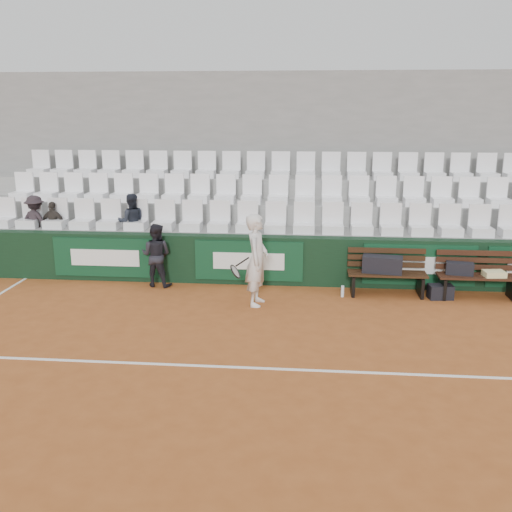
{
  "coord_description": "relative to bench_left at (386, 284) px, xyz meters",
  "views": [
    {
      "loc": [
        0.97,
        -7.3,
        3.54
      ],
      "look_at": [
        0.08,
        2.4,
        1.0
      ],
      "focal_mm": 40.0,
      "sensor_mm": 36.0,
      "label": 1
    }
  ],
  "objects": [
    {
      "name": "tennis_player",
      "position": [
        -2.46,
        -0.78,
        0.62
      ],
      "size": [
        0.73,
        0.66,
        1.7
      ],
      "color": "silver",
      "rests_on": "ground"
    },
    {
      "name": "back_barrier",
      "position": [
        -2.46,
        0.53,
        0.28
      ],
      "size": [
        18.0,
        0.34,
        1.0
      ],
      "color": "black",
      "rests_on": "ground"
    },
    {
      "name": "seat_row_mid",
      "position": [
        -2.53,
        1.94,
        1.54
      ],
      "size": [
        11.9,
        0.44,
        0.63
      ],
      "primitive_type": "cube",
      "color": "white",
      "rests_on": "grandstand_tier_mid"
    },
    {
      "name": "spectator_a",
      "position": [
        -7.5,
        1.04,
        1.35
      ],
      "size": [
        0.83,
        0.61,
        1.14
      ],
      "primitive_type": "imported",
      "rotation": [
        0.0,
        0.0,
        2.86
      ],
      "color": "black",
      "rests_on": "grandstand_tier_front"
    },
    {
      "name": "seat_row_back",
      "position": [
        -2.53,
        2.89,
        1.99
      ],
      "size": [
        11.9,
        0.44,
        0.63
      ],
      "primitive_type": "cube",
      "color": "white",
      "rests_on": "grandstand_tier_back"
    },
    {
      "name": "ball_kid",
      "position": [
        -4.6,
        0.17,
        0.42
      ],
      "size": [
        0.7,
        0.58,
        1.3
      ],
      "primitive_type": "imported",
      "rotation": [
        0.0,
        0.0,
        2.99
      ],
      "color": "black",
      "rests_on": "ground"
    },
    {
      "name": "ground",
      "position": [
        -2.53,
        -3.46,
        -0.23
      ],
      "size": [
        80.0,
        80.0,
        0.0
      ],
      "primitive_type": "plane",
      "color": "#9F5124",
      "rests_on": "ground"
    },
    {
      "name": "spectator_c",
      "position": [
        -5.35,
        1.04,
        1.38
      ],
      "size": [
        0.69,
        0.6,
        1.21
      ],
      "primitive_type": "imported",
      "rotation": [
        0.0,
        0.0,
        3.42
      ],
      "color": "black",
      "rests_on": "grandstand_tier_front"
    },
    {
      "name": "seat_row_front",
      "position": [
        -2.53,
        0.99,
        1.09
      ],
      "size": [
        11.9,
        0.44,
        0.63
      ],
      "primitive_type": "cube",
      "color": "white",
      "rests_on": "grandstand_tier_front"
    },
    {
      "name": "grandstand_tier_back",
      "position": [
        -2.53,
        3.06,
        0.72
      ],
      "size": [
        18.0,
        0.95,
        1.9
      ],
      "primitive_type": "cube",
      "color": "#969693",
      "rests_on": "ground"
    },
    {
      "name": "water_bottle_near",
      "position": [
        -0.85,
        -0.2,
        -0.11
      ],
      "size": [
        0.06,
        0.06,
        0.22
      ],
      "primitive_type": "cylinder",
      "color": "silver",
      "rests_on": "ground"
    },
    {
      "name": "court_baseline",
      "position": [
        -2.53,
        -3.46,
        -0.22
      ],
      "size": [
        18.0,
        0.06,
        0.01
      ],
      "primitive_type": "cube",
      "color": "white",
      "rests_on": "ground"
    },
    {
      "name": "sports_bag_ground",
      "position": [
        1.0,
        -0.14,
        -0.09
      ],
      "size": [
        0.48,
        0.33,
        0.27
      ],
      "primitive_type": "cube",
      "rotation": [
        0.0,
        0.0,
        0.13
      ],
      "color": "black",
      "rests_on": "ground"
    },
    {
      "name": "bench_right",
      "position": [
        1.7,
        -0.03,
        0.0
      ],
      "size": [
        1.5,
        0.56,
        0.45
      ],
      "primitive_type": "cube",
      "color": "#351A0F",
      "rests_on": "ground"
    },
    {
      "name": "grandstand_rear_wall",
      "position": [
        -2.53,
        3.69,
        1.98
      ],
      "size": [
        18.0,
        0.3,
        4.4
      ],
      "primitive_type": "cube",
      "color": "gray",
      "rests_on": "ground"
    },
    {
      "name": "spectator_b",
      "position": [
        -7.1,
        1.04,
        1.28
      ],
      "size": [
        0.62,
        0.31,
        1.01
      ],
      "primitive_type": "imported",
      "rotation": [
        0.0,
        0.0,
        3.04
      ],
      "color": "#312B27",
      "rests_on": "grandstand_tier_front"
    },
    {
      "name": "sports_bag_right",
      "position": [
        1.36,
        0.01,
        0.34
      ],
      "size": [
        0.53,
        0.32,
        0.23
      ],
      "primitive_type": "cube",
      "rotation": [
        0.0,
        0.0,
        -0.18
      ],
      "color": "black",
      "rests_on": "bench_right"
    },
    {
      "name": "sports_bag_left",
      "position": [
        -0.1,
        0.01,
        0.39
      ],
      "size": [
        0.79,
        0.44,
        0.32
      ],
      "primitive_type": "cube",
      "rotation": [
        0.0,
        0.0,
        -0.16
      ],
      "color": "black",
      "rests_on": "bench_left"
    },
    {
      "name": "water_bottle_far",
      "position": [
        1.06,
        -0.22,
        -0.09
      ],
      "size": [
        0.07,
        0.07,
        0.26
      ],
      "primitive_type": "cylinder",
      "color": "silver",
      "rests_on": "ground"
    },
    {
      "name": "towel",
      "position": [
        1.97,
        -0.07,
        0.28
      ],
      "size": [
        0.42,
        0.32,
        0.11
      ],
      "primitive_type": "cube",
      "rotation": [
        0.0,
        0.0,
        0.12
      ],
      "color": "beige",
      "rests_on": "bench_right"
    },
    {
      "name": "grandstand_tier_mid",
      "position": [
        -2.53,
        2.11,
        0.5
      ],
      "size": [
        18.0,
        0.95,
        1.45
      ],
      "primitive_type": "cube",
      "color": "gray",
      "rests_on": "ground"
    },
    {
      "name": "bench_left",
      "position": [
        0.0,
        0.0,
        0.0
      ],
      "size": [
        1.5,
        0.56,
        0.45
      ],
      "primitive_type": "cube",
      "color": "#331D0F",
      "rests_on": "ground"
    },
    {
      "name": "grandstand_tier_front",
      "position": [
        -2.53,
        1.16,
        0.28
      ],
      "size": [
        18.0,
        0.95,
        1.0
      ],
      "primitive_type": "cube",
      "color": "gray",
      "rests_on": "ground"
    }
  ]
}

